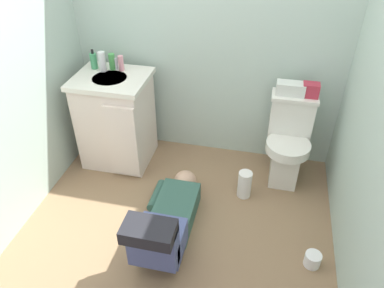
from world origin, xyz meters
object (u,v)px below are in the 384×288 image
(toilet, at_px, (288,141))
(faucet, at_px, (116,64))
(bottle_white, at_px, (102,62))
(paper_towel_roll, at_px, (245,184))
(toilet_paper_roll, at_px, (313,260))
(bottle_green, at_px, (112,62))
(tissue_box, at_px, (291,89))
(person_plumber, at_px, (167,221))
(vanity_cabinet, at_px, (116,119))
(bottle_pink, at_px, (121,63))
(soap_dispenser, at_px, (94,61))
(toiletry_bag, at_px, (311,90))

(toilet, height_order, faucet, faucet)
(bottle_white, bearing_deg, paper_towel_roll, -15.37)
(faucet, xyz_separation_m, toilet_paper_roll, (1.69, -0.97, -0.82))
(bottle_green, bearing_deg, tissue_box, 0.43)
(toilet, height_order, person_plumber, toilet)
(vanity_cabinet, height_order, bottle_pink, bottle_pink)
(person_plumber, height_order, soap_dispenser, soap_dispenser)
(faucet, xyz_separation_m, toiletry_bag, (1.57, 0.01, -0.06))
(person_plumber, xyz_separation_m, bottle_white, (-0.78, 0.91, 0.73))
(faucet, xyz_separation_m, bottle_green, (-0.04, 0.00, 0.02))
(toilet_paper_roll, bearing_deg, person_plumber, 179.56)
(bottle_pink, bearing_deg, person_plumber, -56.28)
(bottle_green, distance_m, toilet_paper_roll, 2.15)
(bottle_pink, height_order, toilet_paper_roll, bottle_pink)
(tissue_box, distance_m, bottle_green, 1.46)
(faucet, relative_size, bottle_pink, 0.79)
(tissue_box, bearing_deg, soap_dispenser, -178.88)
(tissue_box, bearing_deg, person_plumber, -127.22)
(person_plumber, bearing_deg, toilet_paper_roll, -0.44)
(bottle_white, height_order, bottle_pink, bottle_white)
(bottle_white, bearing_deg, soap_dispenser, 161.86)
(tissue_box, relative_size, toiletry_bag, 1.77)
(tissue_box, bearing_deg, toilet_paper_roll, -74.67)
(faucet, height_order, bottle_white, bottle_white)
(faucet, xyz_separation_m, bottle_pink, (0.05, -0.01, 0.01))
(bottle_white, relative_size, bottle_pink, 1.29)
(person_plumber, relative_size, bottle_pink, 8.44)
(paper_towel_roll, bearing_deg, bottle_white, 164.63)
(bottle_pink, xyz_separation_m, toilet_paper_roll, (1.65, -0.96, -0.83))
(toilet, bearing_deg, tissue_box, 116.43)
(faucet, bearing_deg, vanity_cabinet, -88.69)
(tissue_box, relative_size, bottle_green, 1.66)
(faucet, relative_size, toiletry_bag, 0.81)
(soap_dispenser, bearing_deg, bottle_green, 7.49)
(bottle_white, xyz_separation_m, paper_towel_roll, (1.27, -0.35, -0.78))
(toiletry_bag, bearing_deg, soap_dispenser, -178.98)
(bottle_green, height_order, toilet_paper_roll, bottle_green)
(soap_dispenser, height_order, paper_towel_roll, soap_dispenser)
(toilet, xyz_separation_m, paper_towel_roll, (-0.30, -0.32, -0.25))
(toilet, relative_size, faucet, 7.50)
(bottle_pink, bearing_deg, bottle_green, 175.46)
(bottle_white, bearing_deg, toiletry_bag, 2.10)
(vanity_cabinet, bearing_deg, faucet, 91.31)
(vanity_cabinet, relative_size, person_plumber, 0.77)
(bottle_green, height_order, paper_towel_roll, bottle_green)
(faucet, distance_m, tissue_box, 1.43)
(soap_dispenser, bearing_deg, toilet_paper_roll, -26.79)
(toilet, height_order, bottle_pink, bottle_pink)
(faucet, height_order, soap_dispenser, soap_dispenser)
(toiletry_bag, bearing_deg, tissue_box, 180.00)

